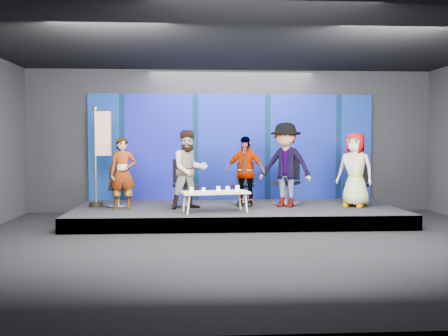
# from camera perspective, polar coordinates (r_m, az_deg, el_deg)

# --- Properties ---
(ground) EXTENTS (10.00, 10.00, 0.00)m
(ground) POSITION_cam_1_polar(r_m,az_deg,el_deg) (8.58, 2.80, -8.63)
(ground) COLOR black
(ground) RESTS_ON ground
(room_walls) EXTENTS (10.02, 8.02, 3.51)m
(room_walls) POSITION_cam_1_polar(r_m,az_deg,el_deg) (8.44, 2.84, 7.76)
(room_walls) COLOR black
(room_walls) RESTS_ON ground
(riser) EXTENTS (7.00, 3.00, 0.30)m
(riser) POSITION_cam_1_polar(r_m,az_deg,el_deg) (11.01, 1.42, -5.25)
(riser) COLOR black
(riser) RESTS_ON ground
(backdrop) EXTENTS (7.00, 0.08, 2.60)m
(backdrop) POSITION_cam_1_polar(r_m,az_deg,el_deg) (12.34, 0.88, 2.40)
(backdrop) COLOR navy
(backdrop) RESTS_ON riser
(chair_a) EXTENTS (0.59, 0.59, 0.94)m
(chair_a) POSITION_cam_1_polar(r_m,az_deg,el_deg) (11.30, -12.01, -2.75)
(chair_a) COLOR silver
(chair_a) RESTS_ON riser
(panelist_a) EXTENTS (0.60, 0.43, 1.52)m
(panelist_a) POSITION_cam_1_polar(r_m,az_deg,el_deg) (10.78, -11.49, -0.61)
(panelist_a) COLOR black
(panelist_a) RESTS_ON riser
(chair_b) EXTENTS (0.75, 0.75, 1.04)m
(chair_b) POSITION_cam_1_polar(r_m,az_deg,el_deg) (11.20, -4.49, -2.58)
(chair_b) COLOR silver
(chair_b) RESTS_ON riser
(panelist_b) EXTENTS (0.99, 0.88, 1.68)m
(panelist_b) POSITION_cam_1_polar(r_m,az_deg,el_deg) (10.67, -3.99, -0.17)
(panelist_b) COLOR black
(panelist_b) RESTS_ON riser
(chair_c) EXTENTS (0.70, 0.70, 0.96)m
(chair_c) POSITION_cam_1_polar(r_m,az_deg,el_deg) (11.60, 2.24, -2.51)
(chair_c) COLOR silver
(chair_c) RESTS_ON riser
(panelist_c) EXTENTS (0.99, 0.68, 1.55)m
(panelist_c) POSITION_cam_1_polar(r_m,az_deg,el_deg) (11.07, 2.40, -0.38)
(panelist_c) COLOR black
(panelist_c) RESTS_ON riser
(chair_d) EXTENTS (0.89, 0.89, 1.14)m
(chair_d) POSITION_cam_1_polar(r_m,az_deg,el_deg) (11.55, 7.16, -2.26)
(chair_d) COLOR silver
(chair_d) RESTS_ON riser
(panelist_d) EXTENTS (1.38, 1.22, 1.85)m
(panelist_d) POSITION_cam_1_polar(r_m,az_deg,el_deg) (11.00, 7.04, 0.35)
(panelist_d) COLOR black
(panelist_d) RESTS_ON riser
(chair_e) EXTENTS (0.80, 0.80, 1.01)m
(chair_e) POSITION_cam_1_polar(r_m,az_deg,el_deg) (11.85, 14.96, -2.42)
(chair_e) COLOR silver
(chair_e) RESTS_ON riser
(panelist_e) EXTENTS (0.95, 0.90, 1.63)m
(panelist_e) POSITION_cam_1_polar(r_m,az_deg,el_deg) (11.32, 14.75, -0.20)
(panelist_e) COLOR black
(panelist_e) RESTS_ON riser
(coffee_table) EXTENTS (1.45, 0.84, 0.42)m
(coffee_table) POSITION_cam_1_polar(r_m,az_deg,el_deg) (10.19, -1.03, -2.88)
(coffee_table) COLOR tan
(coffee_table) RESTS_ON riser
(mug_a) EXTENTS (0.08, 0.08, 0.10)m
(mug_a) POSITION_cam_1_polar(r_m,az_deg,el_deg) (10.09, -3.75, -2.47)
(mug_a) COLOR white
(mug_a) RESTS_ON coffee_table
(mug_b) EXTENTS (0.07, 0.07, 0.09)m
(mug_b) POSITION_cam_1_polar(r_m,az_deg,el_deg) (10.09, -2.35, -2.50)
(mug_b) COLOR white
(mug_b) RESTS_ON coffee_table
(mug_c) EXTENTS (0.08, 0.08, 0.10)m
(mug_c) POSITION_cam_1_polar(r_m,az_deg,el_deg) (10.28, -0.66, -2.36)
(mug_c) COLOR white
(mug_c) RESTS_ON coffee_table
(mug_d) EXTENTS (0.08, 0.08, 0.10)m
(mug_d) POSITION_cam_1_polar(r_m,az_deg,el_deg) (10.23, 0.42, -2.39)
(mug_d) COLOR white
(mug_d) RESTS_ON coffee_table
(mug_e) EXTENTS (0.09, 0.09, 0.10)m
(mug_e) POSITION_cam_1_polar(r_m,az_deg,el_deg) (10.40, 1.55, -2.28)
(mug_e) COLOR white
(mug_e) RESTS_ON coffee_table
(flag_stand) EXTENTS (0.50, 0.29, 2.22)m
(flag_stand) POSITION_cam_1_polar(r_m,az_deg,el_deg) (11.26, -13.97, 1.61)
(flag_stand) COLOR black
(flag_stand) RESTS_ON riser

